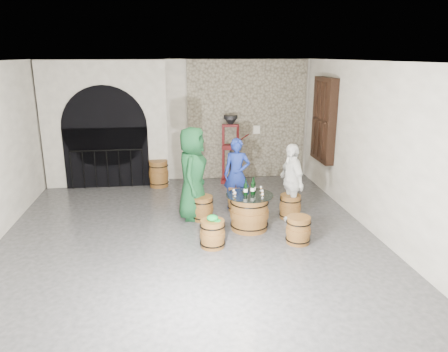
{
  "coord_description": "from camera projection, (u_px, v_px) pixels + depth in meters",
  "views": [
    {
      "loc": [
        -0.33,
        -7.33,
        3.31
      ],
      "look_at": [
        0.71,
        0.47,
        1.05
      ],
      "focal_mm": 34.0,
      "sensor_mm": 36.0,
      "label": 1
    }
  ],
  "objects": [
    {
      "name": "ground",
      "position": [
        190.0,
        238.0,
        7.94
      ],
      "size": [
        8.0,
        8.0,
        0.0
      ],
      "primitive_type": "plane",
      "color": "#303033",
      "rests_on": "ground"
    },
    {
      "name": "wall_back",
      "position": [
        180.0,
        121.0,
        11.31
      ],
      "size": [
        8.0,
        0.0,
        8.0
      ],
      "primitive_type": "plane",
      "rotation": [
        1.57,
        0.0,
        0.0
      ],
      "color": "silver",
      "rests_on": "ground"
    },
    {
      "name": "wall_front",
      "position": [
        211.0,
        259.0,
        3.69
      ],
      "size": [
        8.0,
        0.0,
        8.0
      ],
      "primitive_type": "plane",
      "rotation": [
        -1.57,
        0.0,
        0.0
      ],
      "color": "silver",
      "rests_on": "ground"
    },
    {
      "name": "wall_right",
      "position": [
        375.0,
        149.0,
        7.94
      ],
      "size": [
        0.0,
        8.0,
        8.0
      ],
      "primitive_type": "plane",
      "rotation": [
        1.57,
        0.0,
        -1.57
      ],
      "color": "silver",
      "rests_on": "ground"
    },
    {
      "name": "ceiling",
      "position": [
        185.0,
        61.0,
        7.06
      ],
      "size": [
        8.0,
        8.0,
        0.0
      ],
      "primitive_type": "plane",
      "rotation": [
        3.14,
        0.0,
        0.0
      ],
      "color": "beige",
      "rests_on": "wall_back"
    },
    {
      "name": "stone_facing_panel",
      "position": [
        247.0,
        120.0,
        11.48
      ],
      "size": [
        3.2,
        0.12,
        3.18
      ],
      "primitive_type": "cube",
      "color": "gray",
      "rests_on": "ground"
    },
    {
      "name": "arched_opening",
      "position": [
        106.0,
        125.0,
        10.82
      ],
      "size": [
        3.1,
        0.6,
        3.19
      ],
      "color": "silver",
      "rests_on": "ground"
    },
    {
      "name": "shuttered_window",
      "position": [
        324.0,
        120.0,
        10.16
      ],
      "size": [
        0.23,
        1.1,
        2.0
      ],
      "color": "black",
      "rests_on": "wall_right"
    },
    {
      "name": "barrel_table",
      "position": [
        249.0,
        212.0,
        8.26
      ],
      "size": [
        0.92,
        0.92,
        0.71
      ],
      "color": "brown",
      "rests_on": "ground"
    },
    {
      "name": "barrel_stool_left",
      "position": [
        203.0,
        208.0,
        8.77
      ],
      "size": [
        0.46,
        0.46,
        0.5
      ],
      "color": "brown",
      "rests_on": "ground"
    },
    {
      "name": "barrel_stool_far",
      "position": [
        238.0,
        199.0,
        9.3
      ],
      "size": [
        0.46,
        0.46,
        0.5
      ],
      "color": "brown",
      "rests_on": "ground"
    },
    {
      "name": "barrel_stool_right",
      "position": [
        290.0,
        207.0,
        8.85
      ],
      "size": [
        0.46,
        0.46,
        0.5
      ],
      "color": "brown",
      "rests_on": "ground"
    },
    {
      "name": "barrel_stool_near_right",
      "position": [
        298.0,
        230.0,
        7.67
      ],
      "size": [
        0.46,
        0.46,
        0.5
      ],
      "color": "brown",
      "rests_on": "ground"
    },
    {
      "name": "barrel_stool_near_left",
      "position": [
        213.0,
        234.0,
        7.52
      ],
      "size": [
        0.46,
        0.46,
        0.5
      ],
      "color": "brown",
      "rests_on": "ground"
    },
    {
      "name": "green_cap",
      "position": [
        213.0,
        218.0,
        7.43
      ],
      "size": [
        0.24,
        0.2,
        0.11
      ],
      "color": "#0D9533",
      "rests_on": "barrel_stool_near_left"
    },
    {
      "name": "person_green",
      "position": [
        193.0,
        174.0,
        8.68
      ],
      "size": [
        0.83,
        1.06,
        1.93
      ],
      "primitive_type": "imported",
      "rotation": [
        0.0,
        0.0,
        1.32
      ],
      "color": "#134322",
      "rests_on": "ground"
    },
    {
      "name": "person_blue",
      "position": [
        237.0,
        174.0,
        9.28
      ],
      "size": [
        0.66,
        0.52,
        1.58
      ],
      "primitive_type": "imported",
      "rotation": [
        0.0,
        0.0,
        -0.28
      ],
      "color": "navy",
      "rests_on": "ground"
    },
    {
      "name": "person_white",
      "position": [
        291.0,
        182.0,
        8.7
      ],
      "size": [
        0.53,
        0.98,
        1.59
      ],
      "primitive_type": "imported",
      "rotation": [
        0.0,
        0.0,
        -1.41
      ],
      "color": "white",
      "rests_on": "ground"
    },
    {
      "name": "wine_bottle_left",
      "position": [
        246.0,
        189.0,
        8.09
      ],
      "size": [
        0.08,
        0.08,
        0.32
      ],
      "color": "black",
      "rests_on": "barrel_table"
    },
    {
      "name": "wine_bottle_center",
      "position": [
        253.0,
        188.0,
        8.14
      ],
      "size": [
        0.08,
        0.08,
        0.32
      ],
      "color": "black",
      "rests_on": "barrel_table"
    },
    {
      "name": "wine_bottle_right",
      "position": [
        254.0,
        187.0,
        8.21
      ],
      "size": [
        0.08,
        0.08,
        0.32
      ],
      "color": "black",
      "rests_on": "barrel_table"
    },
    {
      "name": "tasting_glass_a",
      "position": [
        235.0,
        194.0,
        8.04
      ],
      "size": [
        0.05,
        0.05,
        0.1
      ],
      "primitive_type": null,
      "color": "#AE6621",
      "rests_on": "barrel_table"
    },
    {
      "name": "tasting_glass_b",
      "position": [
        262.0,
        192.0,
        8.15
      ],
      "size": [
        0.05,
        0.05,
        0.1
      ],
      "primitive_type": null,
      "color": "#AE6621",
      "rests_on": "barrel_table"
    },
    {
      "name": "tasting_glass_c",
      "position": [
        245.0,
        190.0,
        8.29
      ],
      "size": [
        0.05,
        0.05,
        0.1
      ],
      "primitive_type": null,
      "color": "#AE6621",
      "rests_on": "barrel_table"
    },
    {
      "name": "tasting_glass_d",
      "position": [
        261.0,
        189.0,
        8.38
      ],
      "size": [
        0.05,
        0.05,
        0.1
      ],
      "primitive_type": null,
      "color": "#AE6621",
      "rests_on": "barrel_table"
    },
    {
      "name": "tasting_glass_e",
      "position": [
        263.0,
        196.0,
        7.96
      ],
      "size": [
        0.05,
        0.05,
        0.1
      ],
      "primitive_type": null,
      "color": "#AE6621",
      "rests_on": "barrel_table"
    },
    {
      "name": "tasting_glass_f",
      "position": [
        234.0,
        192.0,
        8.19
      ],
      "size": [
        0.05,
        0.05,
        0.1
      ],
      "primitive_type": null,
      "color": "#AE6621",
      "rests_on": "barrel_table"
    },
    {
      "name": "side_barrel",
      "position": [
        159.0,
        174.0,
        10.97
      ],
      "size": [
        0.52,
        0.52,
        0.69
      ],
      "rotation": [
        0.0,
        0.0,
        0.29
      ],
      "color": "brown",
      "rests_on": "ground"
    },
    {
      "name": "corking_press",
      "position": [
        231.0,
        144.0,
        11.14
      ],
      "size": [
        0.75,
        0.49,
        1.79
      ],
      "rotation": [
        0.0,
        0.0,
        -0.2
      ],
      "color": "#520D0E",
      "rests_on": "ground"
    },
    {
      "name": "control_box",
      "position": [
        256.0,
        129.0,
        11.5
      ],
      "size": [
        0.18,
        0.1,
        0.22
      ],
      "primitive_type": "cube",
      "color": "silver",
      "rests_on": "wall_back"
    }
  ]
}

